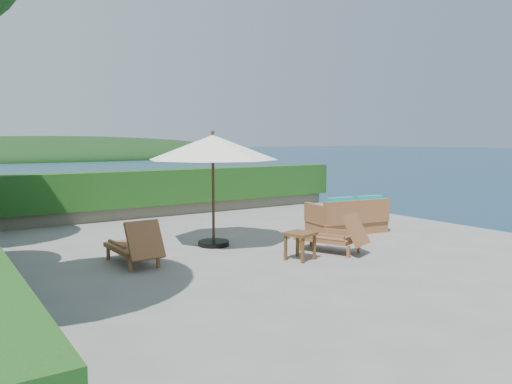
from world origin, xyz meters
TOP-DOWN VIEW (x-y plane):
  - ground at (0.00, 0.00)m, footprint 12.00×12.00m
  - foundation at (0.00, 0.00)m, footprint 12.00×12.00m
  - offshore_island at (25.00, 140.00)m, footprint 126.00×57.60m
  - planter_wall_far at (0.00, 5.60)m, footprint 12.00×0.60m
  - hedge_far at (0.00, 5.60)m, footprint 12.40×0.90m
  - patio_umbrella at (-0.65, 0.99)m, footprint 3.00×3.00m
  - lounge_left at (-2.60, 0.33)m, footprint 0.70×1.49m
  - lounge_right at (1.02, -0.92)m, footprint 1.06×1.52m
  - side_table at (0.08, -1.00)m, footprint 0.61×0.61m
  - wicker_loveseat at (2.77, 0.52)m, footprint 1.95×1.20m

SIDE VIEW (x-z plane):
  - offshore_island at x=25.00m, z-range -9.30..3.30m
  - foundation at x=0.00m, z-range -3.05..-0.05m
  - ground at x=0.00m, z-range 0.00..0.00m
  - planter_wall_far at x=0.00m, z-range 0.00..0.36m
  - lounge_right at x=1.02m, z-range -0.07..0.75m
  - wicker_loveseat at x=2.77m, z-range -0.10..0.80m
  - lounge_left at x=-2.60m, z-range -0.07..0.78m
  - side_table at x=0.08m, z-range 0.17..0.69m
  - hedge_far at x=0.00m, z-range 0.35..1.35m
  - patio_umbrella at x=-0.65m, z-range 0.83..3.25m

